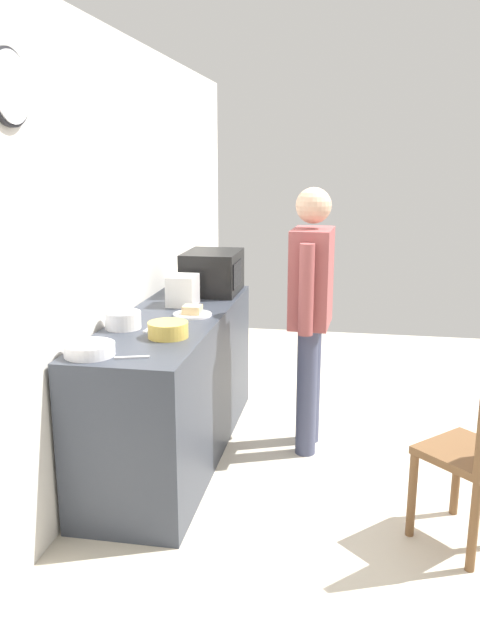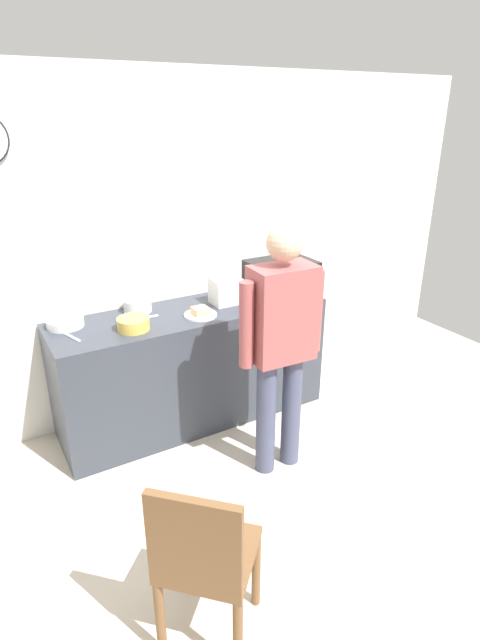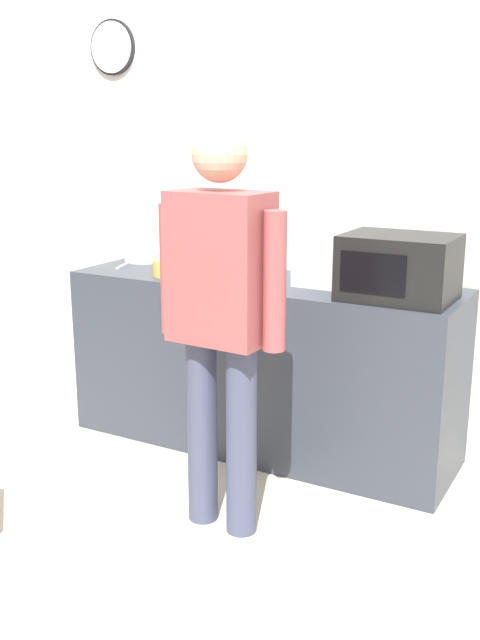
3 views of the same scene
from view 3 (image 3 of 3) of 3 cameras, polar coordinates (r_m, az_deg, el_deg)
name	(u,v)px [view 3 (image 3 of 3)]	position (r m, az deg, el deg)	size (l,w,h in m)	color
ground_plane	(169,565)	(3.11, -5.55, -18.36)	(6.00, 6.00, 0.00)	beige
back_wall	(331,202)	(4.04, 7.03, 9.08)	(5.40, 0.13, 2.60)	silver
kitchen_counter	(262,364)	(3.96, 1.69, -3.42)	(2.08, 0.62, 0.92)	#333842
microwave	(399,267)	(3.45, 12.19, 4.00)	(0.50, 0.39, 0.30)	black
sandwich_plate	(255,281)	(3.72, 1.18, 3.05)	(0.24, 0.24, 0.07)	white
salad_bowl	(173,267)	(3.98, -5.19, 4.07)	(0.22, 0.22, 0.08)	gold
cereal_bowl	(146,256)	(4.43, -7.32, 4.96)	(0.25, 0.25, 0.06)	white
mixing_bowl	(224,260)	(4.16, -1.23, 4.69)	(0.21, 0.21, 0.10)	white
toaster	(319,266)	(3.71, 6.10, 4.18)	(0.22, 0.18, 0.20)	silver
fork_utensil	(212,272)	(4.03, -2.18, 3.71)	(0.17, 0.02, 0.01)	silver
spoon_utensil	(122,266)	(4.27, -9.09, 4.15)	(0.17, 0.02, 0.01)	silver
person_standing	(221,304)	(2.99, -1.51, 1.21)	(0.59, 0.26, 1.70)	#414661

